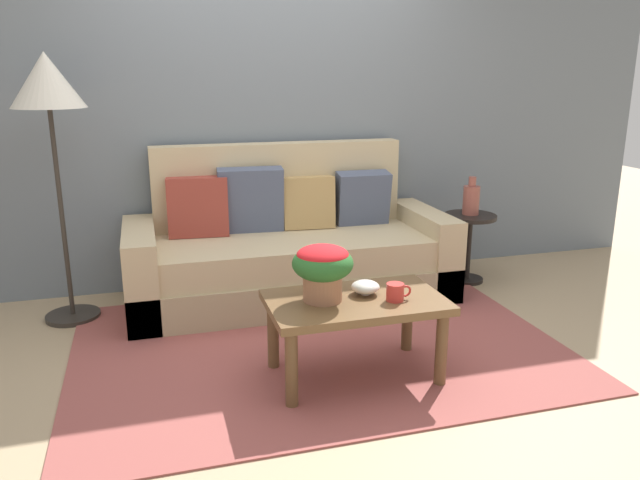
% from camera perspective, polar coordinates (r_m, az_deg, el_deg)
% --- Properties ---
extents(ground_plane, '(14.00, 14.00, 0.00)m').
position_cam_1_polar(ground_plane, '(3.69, -0.21, -9.81)').
color(ground_plane, tan).
extents(wall_back, '(6.40, 0.12, 2.76)m').
position_cam_1_polar(wall_back, '(4.66, -4.94, 13.02)').
color(wall_back, slate).
rests_on(wall_back, ground).
extents(area_rug, '(2.79, 1.98, 0.01)m').
position_cam_1_polar(area_rug, '(3.69, -0.23, -9.72)').
color(area_rug, '#994C47').
rests_on(area_rug, ground).
extents(couch, '(2.23, 0.89, 1.07)m').
position_cam_1_polar(couch, '(4.38, -2.96, -0.99)').
color(couch, tan).
rests_on(couch, ground).
extents(coffee_table, '(0.91, 0.55, 0.44)m').
position_cam_1_polar(coffee_table, '(3.21, 3.29, -6.60)').
color(coffee_table, brown).
rests_on(coffee_table, ground).
extents(side_table, '(0.39, 0.39, 0.53)m').
position_cam_1_polar(side_table, '(4.81, 13.61, 0.42)').
color(side_table, black).
rests_on(side_table, ground).
extents(floor_lamp, '(0.44, 0.44, 1.68)m').
position_cam_1_polar(floor_lamp, '(4.11, -23.84, 12.08)').
color(floor_lamp, '#2D2823').
rests_on(floor_lamp, ground).
extents(potted_plant, '(0.31, 0.31, 0.29)m').
position_cam_1_polar(potted_plant, '(3.10, 0.25, -2.42)').
color(potted_plant, '#A36B4C').
rests_on(potted_plant, coffee_table).
extents(coffee_mug, '(0.13, 0.09, 0.09)m').
position_cam_1_polar(coffee_mug, '(3.16, 7.02, -4.80)').
color(coffee_mug, red).
rests_on(coffee_mug, coffee_table).
extents(snack_bowl, '(0.15, 0.15, 0.07)m').
position_cam_1_polar(snack_bowl, '(3.23, 4.22, -4.36)').
color(snack_bowl, silver).
rests_on(snack_bowl, coffee_table).
extents(table_vase, '(0.12, 0.12, 0.29)m').
position_cam_1_polar(table_vase, '(4.76, 13.81, 3.69)').
color(table_vase, '#934C42').
rests_on(table_vase, side_table).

